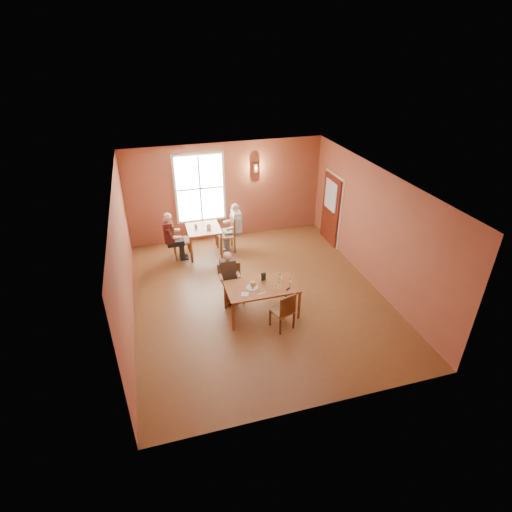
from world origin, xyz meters
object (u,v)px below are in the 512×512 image
object	(u,v)px
chair_diner_main	(234,285)
second_table	(204,241)
diner_maroon	(180,235)
chair_empty	(282,310)
chair_diner_white	(226,234)
chair_diner_maroon	(182,240)
diner_white	(227,230)
main_table	(262,300)
diner_main	(234,281)

from	to	relation	value
chair_diner_main	second_table	distance (m)	2.58
second_table	diner_maroon	distance (m)	0.74
second_table	diner_maroon	size ratio (longest dim) A/B	0.67
chair_empty	diner_maroon	bearing A→B (deg)	96.08
second_table	chair_diner_white	bearing A→B (deg)	0.00
chair_empty	chair_diner_maroon	world-z (taller)	chair_diner_maroon
second_table	diner_maroon	world-z (taller)	diner_maroon
chair_diner_white	diner_maroon	xyz separation A→B (m)	(-1.33, 0.00, 0.17)
diner_white	diner_maroon	bearing A→B (deg)	90.00
main_table	chair_diner_maroon	world-z (taller)	chair_diner_maroon
chair_empty	chair_diner_white	bearing A→B (deg)	77.75
second_table	chair_empty	bearing A→B (deg)	-74.12
main_table	diner_maroon	xyz separation A→B (m)	(-1.47, 3.22, 0.33)
chair_diner_main	main_table	bearing A→B (deg)	127.57
chair_diner_main	chair_diner_white	size ratio (longest dim) A/B	0.88
diner_white	diner_maroon	world-z (taller)	diner_maroon
main_table	chair_diner_maroon	xyz separation A→B (m)	(-1.44, 3.22, 0.16)
chair_diner_maroon	diner_maroon	distance (m)	0.17
diner_white	chair_empty	bearing A→B (deg)	-173.95
diner_main	chair_diner_white	bearing A→B (deg)	-97.90
chair_diner_maroon	diner_maroon	world-z (taller)	diner_maroon
main_table	second_table	bearing A→B (deg)	103.80
chair_diner_white	chair_diner_maroon	xyz separation A→B (m)	(-1.30, 0.00, 0.00)
chair_diner_main	diner_maroon	distance (m)	2.75
chair_diner_main	chair_diner_white	world-z (taller)	chair_diner_white
second_table	chair_diner_maroon	size ratio (longest dim) A/B	0.88
chair_empty	diner_main	bearing A→B (deg)	104.39
second_table	main_table	bearing A→B (deg)	-76.20
diner_main	chair_empty	bearing A→B (deg)	123.14
diner_main	diner_maroon	bearing A→B (deg)	-69.51
chair_diner_main	diner_main	world-z (taller)	diner_main
diner_white	chair_diner_maroon	xyz separation A→B (m)	(-1.33, 0.00, -0.15)
main_table	chair_diner_main	world-z (taller)	chair_diner_main
second_table	diner_white	size ratio (longest dim) A/B	0.68
main_table	diner_maroon	bearing A→B (deg)	114.56
chair_empty	diner_maroon	distance (m)	4.21
second_table	chair_diner_white	xyz separation A→B (m)	(0.65, 0.00, 0.12)
second_table	chair_diner_maroon	world-z (taller)	chair_diner_maroon
chair_diner_white	diner_white	world-z (taller)	diner_white
diner_maroon	chair_diner_main	bearing A→B (deg)	20.71
chair_diner_main	diner_maroon	size ratio (longest dim) A/B	0.67
second_table	chair_diner_maroon	distance (m)	0.66
diner_main	chair_diner_white	xyz separation A→B (m)	(0.36, 2.60, -0.07)
diner_white	second_table	bearing A→B (deg)	90.00
diner_main	diner_maroon	xyz separation A→B (m)	(-0.97, 2.60, 0.10)
main_table	chair_empty	bearing A→B (deg)	-63.74
chair_diner_white	diner_maroon	world-z (taller)	diner_maroon
diner_main	diner_white	size ratio (longest dim) A/B	0.87
chair_empty	diner_maroon	world-z (taller)	diner_maroon
chair_diner_main	diner_maroon	bearing A→B (deg)	-69.29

